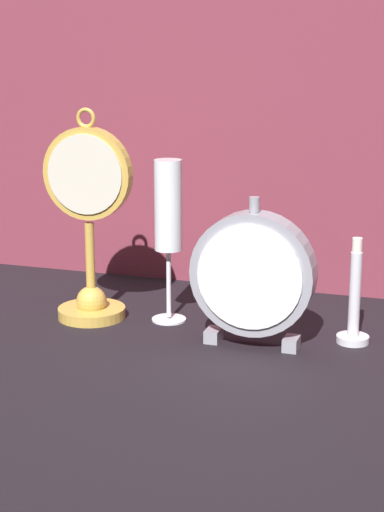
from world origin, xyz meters
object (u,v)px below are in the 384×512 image
mantel_clock_silver (253,275)px  brass_candlestick (354,308)px  champagne_flute (168,217)px  pocket_watch_on_stand (89,230)px

mantel_clock_silver → brass_candlestick: (0.13, 0.06, -0.05)m
brass_candlestick → champagne_flute: bearing=177.9°
pocket_watch_on_stand → champagne_flute: 0.12m
pocket_watch_on_stand → mantel_clock_silver: bearing=-9.3°
pocket_watch_on_stand → champagne_flute: pocket_watch_on_stand is taller
pocket_watch_on_stand → brass_candlestick: (0.39, 0.01, -0.09)m
brass_candlestick → pocket_watch_on_stand: bearing=-177.9°
pocket_watch_on_stand → brass_candlestick: 0.40m
brass_candlestick → mantel_clock_silver: bearing=-156.3°
mantel_clock_silver → champagne_flute: size_ratio=0.86×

